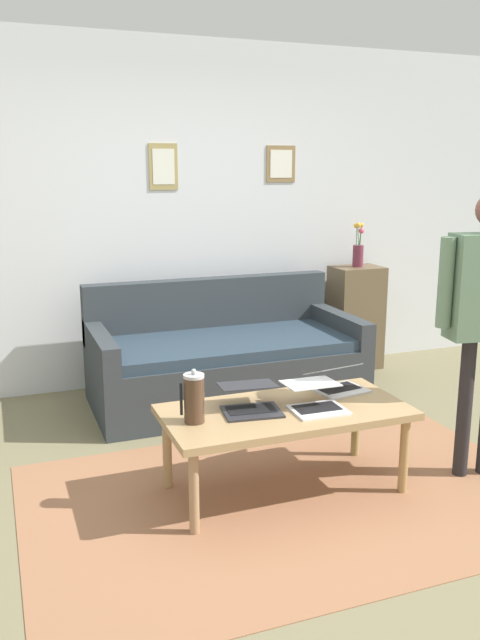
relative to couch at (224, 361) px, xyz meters
The scene contains 11 objects.
ground_plane 1.56m from the couch, 84.18° to the left, with size 7.68×7.68×0.00m, color #776E4F.
area_rug 1.62m from the couch, 83.71° to the left, with size 2.79×1.82×0.01m, color #986445.
back_wall 1.26m from the couch, 77.09° to the right, with size 7.04×0.11×2.70m.
couch is the anchor object (origin of this frame).
coffee_table 1.49m from the couch, 83.29° to the left, with size 1.31×0.64×0.47m.
laptop_left 1.49m from the couch, 75.96° to the left, with size 0.34×0.36×0.13m.
laptop_center 1.55m from the couch, 89.07° to the left, with size 0.29×0.34×0.13m.
laptop_right 1.34m from the couch, 100.28° to the left, with size 0.32×0.33×0.15m.
french_press 1.66m from the couch, 65.31° to the left, with size 0.13×0.11×0.28m.
side_shelf 1.43m from the couch, 163.35° to the right, with size 0.42×0.32×0.89m.
flower_vase 1.59m from the couch, 163.37° to the right, with size 0.09×0.09×0.38m.
Camera 1 is at (1.42, 2.98, 1.73)m, focal length 37.05 mm.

